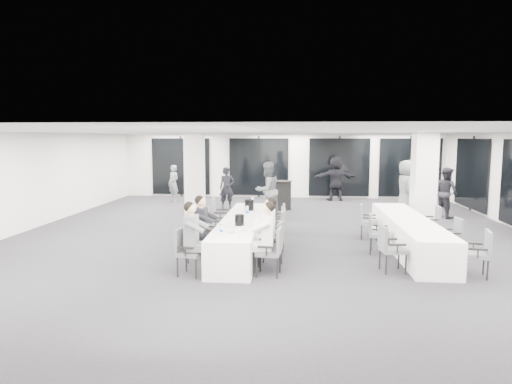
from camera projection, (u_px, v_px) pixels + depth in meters
The scene contains 42 objects.
room at pixel (304, 181), 13.13m from camera, with size 14.04×16.04×2.84m.
column_left at pixel (195, 174), 15.52m from camera, with size 0.60×0.60×2.80m, color silver.
column_right at pixel (424, 182), 12.73m from camera, with size 0.60×0.60×2.80m, color silver.
banquet_table_main at pixel (242, 234), 10.80m from camera, with size 0.90×5.00×0.75m, color white.
banquet_table_side at pixel (409, 234), 10.82m from camera, with size 0.90×5.00×0.75m, color white.
cocktail_table at pixel (282, 195), 16.78m from camera, with size 0.76×0.76×1.06m.
chair_main_left_near at pixel (187, 249), 8.82m from camera, with size 0.54×0.57×0.91m.
chair_main_left_second at pixel (197, 236), 9.74m from camera, with size 0.58×0.61×0.97m.
chair_main_left_mid at pixel (205, 231), 10.52m from camera, with size 0.50×0.54×0.87m.
chair_main_left_fourth at pixel (213, 222), 11.54m from camera, with size 0.50×0.54×0.90m.
chair_main_left_far at pixel (218, 214), 12.43m from camera, with size 0.52×0.58×1.00m.
chair_main_right_near at pixel (273, 248), 8.78m from camera, with size 0.52×0.56×0.94m.
chair_main_right_second at pixel (274, 241), 9.41m from camera, with size 0.54×0.58×0.93m.
chair_main_right_mid at pixel (277, 230), 10.30m from camera, with size 0.54×0.59×1.01m.
chair_main_right_fourth at pixel (278, 224), 11.19m from camera, with size 0.54×0.58×0.95m.
chair_main_right_far at pixel (279, 218), 12.31m from camera, with size 0.46×0.51×0.87m.
chair_side_left_near at pixel (389, 246), 9.01m from camera, with size 0.53×0.57×0.93m.
chair_side_left_mid at pixel (376, 231), 10.45m from camera, with size 0.55×0.58×0.92m.
chair_side_left_far at pixel (366, 219), 11.97m from camera, with size 0.52×0.56×0.91m.
chair_side_right_near at pixel (480, 250), 8.67m from camera, with size 0.54×0.57×0.91m.
chair_side_right_mid at pixel (453, 235), 10.19m from camera, with size 0.47×0.51×0.87m.
chair_side_right_far at pixel (433, 221), 11.70m from camera, with size 0.48×0.53×0.91m.
seated_guest_a at pixel (195, 234), 8.75m from camera, with size 0.50×0.38×1.44m.
seated_guest_b at pixel (204, 225), 9.68m from camera, with size 0.50×0.38×1.44m.
seated_guest_c at pixel (264, 234), 8.77m from camera, with size 0.50×0.38×1.44m.
seated_guest_d at pixel (267, 227), 9.40m from camera, with size 0.50×0.38×1.44m.
standing_guest_a at pixel (227, 185), 16.92m from camera, with size 0.64×0.52×1.76m, color black.
standing_guest_b at pixel (267, 186), 14.83m from camera, with size 1.02×0.62×2.12m, color slate.
standing_guest_d at pixel (412, 179), 17.51m from camera, with size 1.25×0.70×2.12m, color black.
standing_guest_e at pixel (406, 185), 15.27m from camera, with size 1.04×0.63×2.15m, color slate.
standing_guest_f at pixel (336, 175), 19.07m from camera, with size 1.94×0.75×2.12m, color black.
standing_guest_g at pixel (173, 181), 18.74m from camera, with size 0.63×0.50×1.71m, color slate.
standing_guest_h at pixel (446, 189), 15.03m from camera, with size 0.92×0.56×1.90m, color black.
ice_bucket_near at pixel (239, 220), 9.92m from camera, with size 0.21×0.21×0.23m, color black.
ice_bucket_far at pixel (249, 205), 11.95m from camera, with size 0.24×0.24×0.28m, color black.
water_bottle_a at pixel (221, 230), 8.98m from camera, with size 0.06×0.06×0.20m, color silver.
water_bottle_b at pixel (247, 211), 11.11m from camera, with size 0.08×0.08×0.24m, color silver.
water_bottle_c at pixel (253, 201), 12.90m from camera, with size 0.07×0.07×0.23m, color silver.
plate_a at pixel (231, 232), 9.16m from camera, with size 0.20×0.20×0.03m.
plate_b at pixel (244, 231), 9.30m from camera, with size 0.19×0.19×0.03m.
plate_c at pixel (238, 221), 10.39m from camera, with size 0.19×0.19×0.03m.
wine_glass at pixel (240, 231), 8.61m from camera, with size 0.08×0.08×0.20m.
Camera 1 is at (0.65, -12.03, 2.67)m, focal length 32.00 mm.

